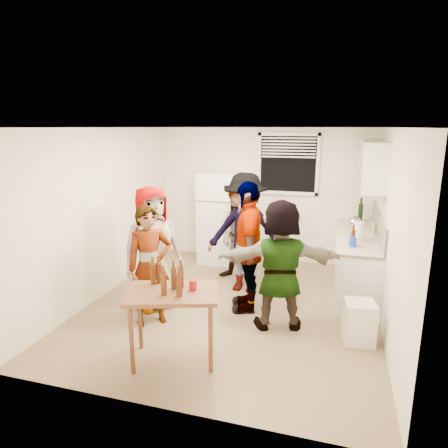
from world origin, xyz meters
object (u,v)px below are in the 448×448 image
(red_cup, at_px, (193,290))
(beer_bottle_counter, at_px, (352,246))
(guest_grey, at_px, (155,306))
(serving_table, at_px, (174,359))
(guest_back_right, at_px, (244,290))
(guest_orange, at_px, (278,326))
(refrigerator, at_px, (220,218))
(guest_stripe, at_px, (153,322))
(guest_back_left, at_px, (239,280))
(wine_bottle, at_px, (360,222))
(kettle, at_px, (354,228))
(trash_bin, at_px, (359,322))
(guest_black, at_px, (247,308))
(beer_bottle_table, at_px, (179,296))
(blue_cup, at_px, (353,247))

(red_cup, bearing_deg, beer_bottle_counter, 48.40)
(beer_bottle_counter, bearing_deg, guest_grey, -163.41)
(serving_table, height_order, guest_back_right, serving_table)
(guest_orange, bearing_deg, serving_table, 31.80)
(refrigerator, bearing_deg, guest_back_right, -58.01)
(red_cup, height_order, guest_stripe, red_cup)
(red_cup, xyz_separation_m, guest_back_left, (-0.08, 2.38, -0.81))
(wine_bottle, bearing_deg, kettle, -102.98)
(serving_table, distance_m, guest_orange, 1.46)
(guest_orange, bearing_deg, beer_bottle_counter, -149.87)
(trash_bin, relative_size, guest_back_right, 0.27)
(red_cup, distance_m, guest_black, 1.63)
(beer_bottle_table, relative_size, guest_stripe, 0.15)
(trash_bin, bearing_deg, guest_stripe, -174.73)
(beer_bottle_table, bearing_deg, guest_grey, 126.02)
(wine_bottle, xyz_separation_m, serving_table, (-2.01, -3.48, -0.90))
(kettle, height_order, guest_black, kettle)
(beer_bottle_table, relative_size, guest_orange, 0.14)
(trash_bin, height_order, guest_orange, trash_bin)
(refrigerator, bearing_deg, trash_bin, -44.29)
(guest_grey, relative_size, guest_back_left, 1.12)
(blue_cup, height_order, guest_orange, blue_cup)
(refrigerator, height_order, blue_cup, refrigerator)
(beer_bottle_counter, distance_m, guest_black, 1.72)
(guest_back_left, bearing_deg, guest_grey, -111.60)
(trash_bin, bearing_deg, guest_grey, 175.57)
(kettle, xyz_separation_m, guest_back_left, (-1.79, -0.57, -0.90))
(guest_back_left, bearing_deg, beer_bottle_table, -75.98)
(guest_back_right, distance_m, guest_orange, 1.24)
(refrigerator, height_order, red_cup, refrigerator)
(kettle, bearing_deg, wine_bottle, 82.37)
(beer_bottle_counter, distance_m, serving_table, 2.86)
(beer_bottle_counter, bearing_deg, guest_black, -160.38)
(kettle, relative_size, guest_stripe, 0.16)
(wine_bottle, bearing_deg, guest_stripe, -133.81)
(blue_cup, bearing_deg, trash_bin, -83.88)
(kettle, relative_size, wine_bottle, 0.78)
(wine_bottle, relative_size, guest_black, 0.18)
(guest_stripe, bearing_deg, guest_orange, -27.16)
(guest_back_right, bearing_deg, wine_bottle, 42.47)
(blue_cup, xyz_separation_m, guest_orange, (-0.87, -0.84, -0.90))
(serving_table, bearing_deg, guest_back_left, 87.22)
(guest_stripe, xyz_separation_m, guest_back_left, (0.74, 1.75, 0.00))
(red_cup, distance_m, guest_back_left, 2.51)
(beer_bottle_counter, distance_m, guest_grey, 2.93)
(wine_bottle, height_order, beer_bottle_table, wine_bottle)
(kettle, distance_m, serving_table, 3.71)
(refrigerator, relative_size, kettle, 6.73)
(beer_bottle_table, distance_m, guest_back_left, 2.70)
(kettle, height_order, beer_bottle_table, kettle)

